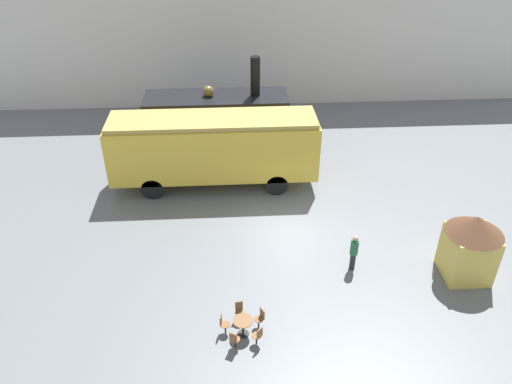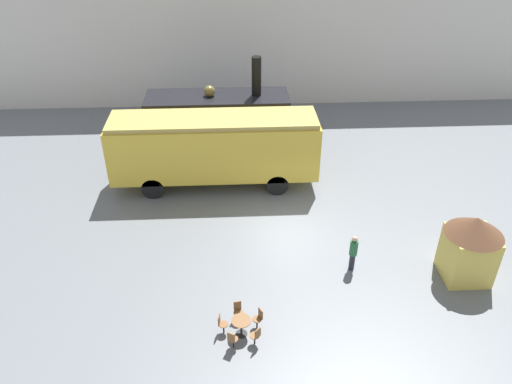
{
  "view_description": "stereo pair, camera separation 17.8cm",
  "coord_description": "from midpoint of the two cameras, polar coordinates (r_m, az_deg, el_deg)",
  "views": [
    {
      "loc": [
        -2.63,
        -18.96,
        14.47
      ],
      "look_at": [
        -1.42,
        1.0,
        1.6
      ],
      "focal_mm": 35.0,
      "sensor_mm": 36.0,
      "label": 1
    },
    {
      "loc": [
        -2.45,
        -18.97,
        14.47
      ],
      "look_at": [
        -1.42,
        1.0,
        1.6
      ],
      "focal_mm": 35.0,
      "sensor_mm": 36.0,
      "label": 2
    }
  ],
  "objects": [
    {
      "name": "ground_plane",
      "position": [
        23.99,
        3.74,
        -4.41
      ],
      "size": [
        80.0,
        80.0,
        0.0
      ],
      "primitive_type": "plane",
      "color": "slate"
    },
    {
      "name": "backdrop_wall",
      "position": [
        35.99,
        1.26,
        16.67
      ],
      "size": [
        44.0,
        0.15,
        9.0
      ],
      "color": "silver",
      "rests_on": "ground_plane"
    },
    {
      "name": "steam_locomotive",
      "position": [
        30.08,
        -4.16,
        8.42
      ],
      "size": [
        8.35,
        2.65,
        5.79
      ],
      "color": "black",
      "rests_on": "ground_plane"
    },
    {
      "name": "passenger_coach_vintage",
      "position": [
        26.4,
        -4.59,
        5.28
      ],
      "size": [
        10.84,
        2.74,
        3.95
      ],
      "color": "gold",
      "rests_on": "ground_plane"
    },
    {
      "name": "cafe_table_near",
      "position": [
        18.87,
        -1.42,
        -14.84
      ],
      "size": [
        0.73,
        0.73,
        0.73
      ],
      "color": "black",
      "rests_on": "ground_plane"
    },
    {
      "name": "cafe_chair_0",
      "position": [
        18.98,
        -3.69,
        -14.69
      ],
      "size": [
        0.37,
        0.36,
        0.87
      ],
      "rotation": [
        0.0,
        0.0,
        6.12
      ],
      "color": "black",
      "rests_on": "ground_plane"
    },
    {
      "name": "cafe_chair_1",
      "position": [
        18.46,
        -2.45,
        -16.43
      ],
      "size": [
        0.39,
        0.4,
        0.87
      ],
      "rotation": [
        0.0,
        0.0,
        7.37
      ],
      "color": "black",
      "rests_on": "ground_plane"
    },
    {
      "name": "cafe_chair_2",
      "position": [
        18.55,
        0.29,
        -16.04
      ],
      "size": [
        0.4,
        0.4,
        0.87
      ],
      "rotation": [
        0.0,
        0.0,
        8.63
      ],
      "color": "black",
      "rests_on": "ground_plane"
    },
    {
      "name": "cafe_chair_3",
      "position": [
        19.13,
        0.59,
        -14.1
      ],
      "size": [
        0.4,
        0.39,
        0.87
      ],
      "rotation": [
        0.0,
        0.0,
        9.89
      ],
      "color": "black",
      "rests_on": "ground_plane"
    },
    {
      "name": "cafe_chair_4",
      "position": [
        19.39,
        -1.82,
        -13.32
      ],
      "size": [
        0.36,
        0.37,
        0.87
      ],
      "rotation": [
        0.0,
        0.0,
        11.14
      ],
      "color": "black",
      "rests_on": "ground_plane"
    },
    {
      "name": "visitor_person",
      "position": [
        21.62,
        11.29,
        -6.7
      ],
      "size": [
        0.34,
        0.34,
        1.75
      ],
      "color": "#262633",
      "rests_on": "ground_plane"
    },
    {
      "name": "ticket_kiosk",
      "position": [
        22.26,
        23.54,
        -5.53
      ],
      "size": [
        2.34,
        2.34,
        3.0
      ],
      "color": "#DBC151",
      "rests_on": "ground_plane"
    }
  ]
}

